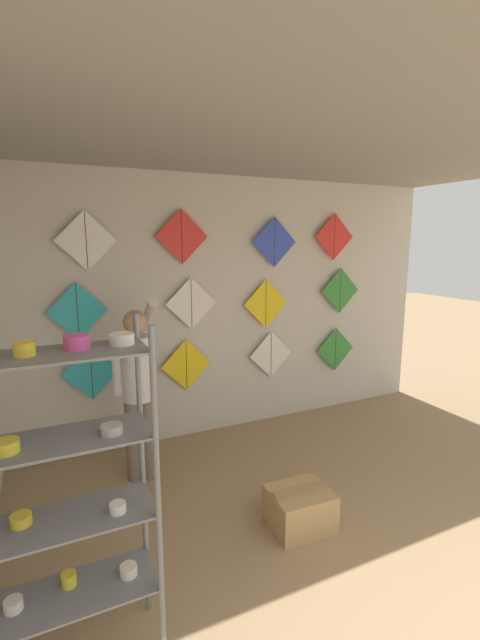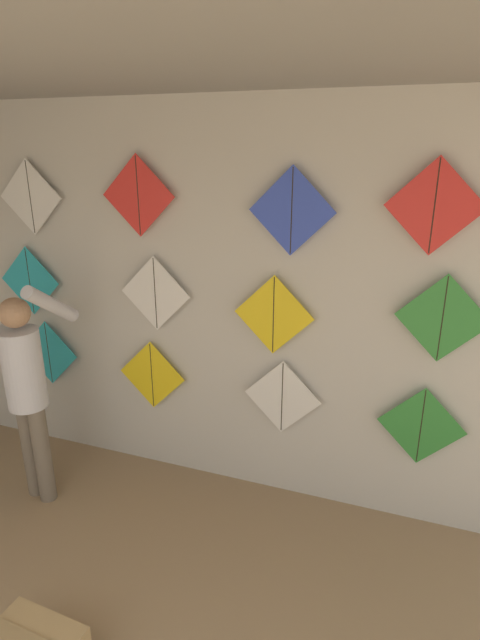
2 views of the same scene
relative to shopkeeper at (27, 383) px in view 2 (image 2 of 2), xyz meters
name	(u,v)px [view 2 (image 2 of 2)]	position (x,y,z in m)	size (l,w,h in m)	color
back_panel	(214,307)	(1.13, 0.69, 0.47)	(5.36, 0.06, 2.80)	beige
shopkeeper	(27,383)	(0.00, 0.00, 0.00)	(0.41, 0.54, 1.65)	#726656
kite_0	(49,353)	(-0.32, 0.60, -0.06)	(0.55, 0.01, 0.55)	#28B2C6
kite_1	(152,375)	(0.64, 0.60, -0.11)	(0.55, 0.01, 0.55)	yellow
kite_2	(282,397)	(1.68, 0.60, -0.11)	(0.55, 0.01, 0.55)	white
kite_3	(421,426)	(2.61, 0.60, -0.16)	(0.55, 0.01, 0.55)	#338C38
kite_4	(30,281)	(-0.41, 0.60, 0.54)	(0.55, 0.01, 0.55)	#28B2C6
kite_5	(155,294)	(0.71, 0.60, 0.55)	(0.55, 0.01, 0.55)	white
kite_6	(274,315)	(1.60, 0.60, 0.49)	(0.55, 0.01, 0.55)	yellow
kite_7	(442,319)	(2.64, 0.60, 0.58)	(0.55, 0.01, 0.55)	#338C38
kite_8	(30,197)	(-0.29, 0.60, 1.19)	(0.55, 0.01, 0.55)	white
kite_9	(138,196)	(0.63, 0.60, 1.23)	(0.55, 0.01, 0.55)	red
kite_10	(292,211)	(1.70, 0.60, 1.18)	(0.55, 0.01, 0.55)	blue
kite_11	(434,207)	(2.52, 0.60, 1.23)	(0.55, 0.01, 0.55)	red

